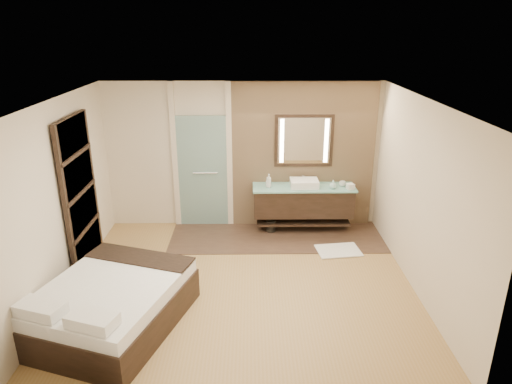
{
  "coord_description": "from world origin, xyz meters",
  "views": [
    {
      "loc": [
        0.13,
        -5.85,
        3.63
      ],
      "look_at": [
        0.22,
        0.6,
        1.25
      ],
      "focal_mm": 32.0,
      "sensor_mm": 36.0,
      "label": 1
    }
  ],
  "objects_px": {
    "vanity": "(303,201)",
    "waste_bin": "(271,226)",
    "bed": "(111,304)",
    "mirror_unit": "(304,141)"
  },
  "relations": [
    {
      "from": "waste_bin",
      "to": "bed",
      "type": "bearing_deg",
      "value": -127.55
    },
    {
      "from": "vanity",
      "to": "waste_bin",
      "type": "xyz_separation_m",
      "value": [
        -0.59,
        -0.07,
        -0.47
      ]
    },
    {
      "from": "bed",
      "to": "waste_bin",
      "type": "relative_size",
      "value": 10.1
    },
    {
      "from": "bed",
      "to": "waste_bin",
      "type": "bearing_deg",
      "value": 71.0
    },
    {
      "from": "mirror_unit",
      "to": "bed",
      "type": "height_order",
      "value": "mirror_unit"
    },
    {
      "from": "bed",
      "to": "waste_bin",
      "type": "distance_m",
      "value": 3.51
    },
    {
      "from": "mirror_unit",
      "to": "bed",
      "type": "bearing_deg",
      "value": -131.52
    },
    {
      "from": "vanity",
      "to": "bed",
      "type": "relative_size",
      "value": 0.8
    },
    {
      "from": "bed",
      "to": "mirror_unit",
      "type": "bearing_deg",
      "value": 67.04
    },
    {
      "from": "bed",
      "to": "vanity",
      "type": "bearing_deg",
      "value": 64.74
    }
  ]
}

